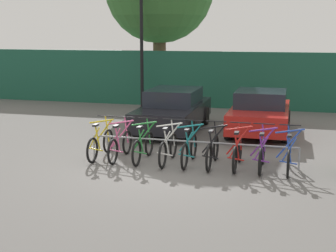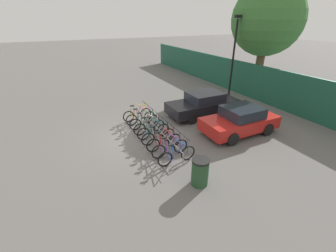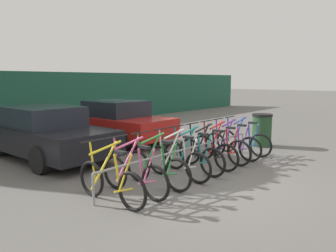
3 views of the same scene
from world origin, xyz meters
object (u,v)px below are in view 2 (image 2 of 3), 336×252
at_px(bicycle_blue, 177,155).
at_px(trash_bin, 200,172).
at_px(bike_rack, 156,128).
at_px(bicycle_white, 149,127).
at_px(tree_behind_hoarding, 267,20).
at_px(bicycle_red, 164,142).
at_px(car_black, 203,104).
at_px(bicycle_pink, 141,118).
at_px(bicycle_green, 145,122).
at_px(bicycle_purple, 170,148).
at_px(bicycle_yellow, 137,114).
at_px(lamp_post, 234,53).
at_px(bicycle_teal, 153,131).
at_px(bicycle_black, 158,136).
at_px(car_red, 240,120).

height_order(bicycle_blue, trash_bin, bicycle_blue).
relative_size(bike_rack, bicycle_white, 3.12).
distance_m(trash_bin, tree_behind_hoarding, 14.00).
distance_m(bicycle_red, car_black, 4.68).
bearing_deg(bike_rack, bicycle_white, -165.01).
height_order(bicycle_pink, bicycle_green, same).
distance_m(bicycle_red, bicycle_purple, 0.59).
distance_m(bicycle_yellow, bicycle_green, 1.18).
relative_size(bike_rack, bicycle_purple, 3.12).
xyz_separation_m(bicycle_blue, car_black, (-3.81, 3.88, 0.31)).
height_order(bike_rack, bicycle_blue, bicycle_blue).
height_order(bicycle_white, tree_behind_hoarding, tree_behind_hoarding).
relative_size(bicycle_pink, bicycle_white, 1.00).
distance_m(bicycle_yellow, lamp_post, 8.56).
distance_m(bicycle_white, car_black, 3.99).
bearing_deg(bicycle_yellow, bicycle_green, -1.29).
bearing_deg(car_black, bicycle_teal, -70.14).
bearing_deg(bike_rack, lamp_post, 116.18).
height_order(bicycle_green, bicycle_black, same).
distance_m(bicycle_green, bicycle_purple, 3.00).
bearing_deg(bicycle_purple, bike_rack, 177.01).
distance_m(bicycle_pink, bicycle_red, 3.04).
relative_size(bicycle_yellow, bicycle_blue, 1.00).
xyz_separation_m(bicycle_red, tree_behind_hoarding, (-5.05, 10.77, 4.87)).
distance_m(bicycle_purple, tree_behind_hoarding, 13.10).
relative_size(bicycle_pink, lamp_post, 0.31).
bearing_deg(bicycle_yellow, car_red, 46.05).
height_order(bike_rack, bicycle_yellow, bicycle_yellow).
xyz_separation_m(bike_rack, bicycle_yellow, (-2.40, -0.15, -0.13)).
bearing_deg(bicycle_pink, bicycle_black, -0.12).
xyz_separation_m(bicycle_green, car_black, (-0.19, 3.88, 0.31)).
xyz_separation_m(bicycle_green, lamp_post, (-2.62, 7.97, 2.76)).
bearing_deg(tree_behind_hoarding, lamp_post, -89.63).
height_order(car_black, car_red, same).
bearing_deg(lamp_post, bicycle_red, -57.72).
relative_size(bicycle_black, lamp_post, 0.31).
relative_size(bike_rack, bicycle_yellow, 3.12).
height_order(bicycle_white, lamp_post, lamp_post).
relative_size(bicycle_pink, bicycle_green, 1.00).
bearing_deg(car_red, bicycle_purple, -85.21).
bearing_deg(bicycle_yellow, bike_rack, 2.26).
bearing_deg(car_black, car_red, 5.47).
distance_m(bicycle_red, trash_bin, 2.70).
bearing_deg(car_black, lamp_post, 120.74).
bearing_deg(bicycle_white, trash_bin, -0.36).
bearing_deg(bicycle_green, bicycle_teal, 2.22).
height_order(bicycle_white, bicycle_purple, same).
bearing_deg(bicycle_black, bicycle_green, 179.11).
height_order(bicycle_teal, bicycle_purple, same).
bearing_deg(bicycle_white, bicycle_black, -1.86).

